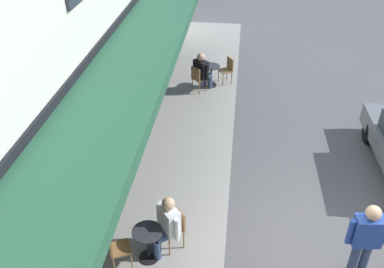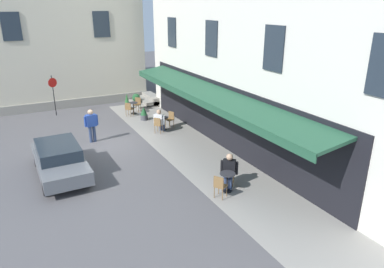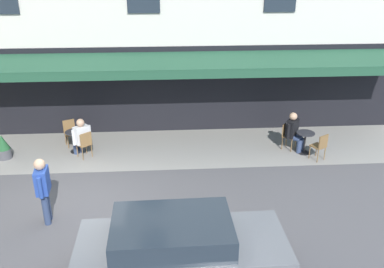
{
  "view_description": "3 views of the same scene",
  "coord_description": "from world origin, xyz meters",
  "px_view_note": "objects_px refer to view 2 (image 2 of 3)",
  "views": [
    {
      "loc": [
        6.43,
        -1.77,
        6.82
      ],
      "look_at": [
        -2.24,
        -2.8,
        1.05
      ],
      "focal_mm": 40.12,
      "sensor_mm": 36.0,
      "label": 1
    },
    {
      "loc": [
        -17.09,
        4.07,
        6.77
      ],
      "look_at": [
        -2.78,
        -3.33,
        0.88
      ],
      "focal_mm": 33.28,
      "sensor_mm": 36.0,
      "label": 2
    },
    {
      "loc": [
        -2.35,
        9.52,
        6.16
      ],
      "look_at": [
        -3.12,
        -2.16,
        1.04
      ],
      "focal_mm": 38.42,
      "sensor_mm": 36.0,
      "label": 3
    }
  ],
  "objects_px": {
    "seated_patron_in_white": "(160,120)",
    "parked_car_grey": "(60,159)",
    "cafe_table_mid_terrace": "(227,179)",
    "cafe_chair_wicker_back_row": "(170,118)",
    "potted_plant_entrance_right": "(136,99)",
    "potted_plant_under_sign": "(144,114)",
    "cafe_chair_wicker_corner_right": "(137,103)",
    "walking_pedestrian_in_blue": "(91,123)",
    "cafe_table_streetside": "(163,122)",
    "no_parking_sign": "(53,88)",
    "cafe_table_near_entrance": "(133,106)",
    "cafe_chair_wicker_facing_street": "(158,124)",
    "seated_companion_in_black": "(229,169)",
    "cafe_chair_wicker_under_awning": "(129,108)",
    "cafe_chair_wicker_near_door": "(230,171)",
    "potted_plant_entrance_left": "(127,101)",
    "cafe_chair_wicker_corner_left": "(220,185)"
  },
  "relations": [
    {
      "from": "seated_patron_in_white",
      "to": "parked_car_grey",
      "type": "relative_size",
      "value": 0.31
    },
    {
      "from": "cafe_table_mid_terrace",
      "to": "cafe_chair_wicker_back_row",
      "type": "bearing_deg",
      "value": -8.42
    },
    {
      "from": "potted_plant_entrance_right",
      "to": "potted_plant_under_sign",
      "type": "xyz_separation_m",
      "value": [
        -3.46,
        0.69,
        -0.07
      ]
    },
    {
      "from": "cafe_chair_wicker_corner_right",
      "to": "potted_plant_entrance_right",
      "type": "relative_size",
      "value": 1.07
    },
    {
      "from": "walking_pedestrian_in_blue",
      "to": "cafe_table_streetside",
      "type": "bearing_deg",
      "value": -89.02
    },
    {
      "from": "cafe_table_streetside",
      "to": "cafe_chair_wicker_back_row",
      "type": "relative_size",
      "value": 0.82
    },
    {
      "from": "cafe_table_mid_terrace",
      "to": "no_parking_sign",
      "type": "relative_size",
      "value": 0.29
    },
    {
      "from": "potted_plant_under_sign",
      "to": "no_parking_sign",
      "type": "bearing_deg",
      "value": 53.26
    },
    {
      "from": "seated_patron_in_white",
      "to": "cafe_table_near_entrance",
      "type": "bearing_deg",
      "value": 2.37
    },
    {
      "from": "cafe_chair_wicker_facing_street",
      "to": "seated_patron_in_white",
      "type": "xyz_separation_m",
      "value": [
        0.14,
        -0.16,
        0.16
      ]
    },
    {
      "from": "seated_companion_in_black",
      "to": "no_parking_sign",
      "type": "relative_size",
      "value": 0.52
    },
    {
      "from": "seated_patron_in_white",
      "to": "cafe_table_mid_terrace",
      "type": "bearing_deg",
      "value": 177.73
    },
    {
      "from": "cafe_chair_wicker_under_awning",
      "to": "cafe_table_mid_terrace",
      "type": "distance_m",
      "value": 11.1
    },
    {
      "from": "cafe_chair_wicker_under_awning",
      "to": "cafe_chair_wicker_near_door",
      "type": "bearing_deg",
      "value": -176.07
    },
    {
      "from": "cafe_chair_wicker_back_row",
      "to": "no_parking_sign",
      "type": "distance_m",
      "value": 7.96
    },
    {
      "from": "cafe_chair_wicker_under_awning",
      "to": "cafe_table_mid_terrace",
      "type": "bearing_deg",
      "value": -178.34
    },
    {
      "from": "cafe_chair_wicker_under_awning",
      "to": "walking_pedestrian_in_blue",
      "type": "xyz_separation_m",
      "value": [
        -3.47,
        3.08,
        0.48
      ]
    },
    {
      "from": "cafe_table_near_entrance",
      "to": "walking_pedestrian_in_blue",
      "type": "height_order",
      "value": "walking_pedestrian_in_blue"
    },
    {
      "from": "cafe_chair_wicker_back_row",
      "to": "potted_plant_entrance_left",
      "type": "relative_size",
      "value": 0.84
    },
    {
      "from": "walking_pedestrian_in_blue",
      "to": "potted_plant_under_sign",
      "type": "bearing_deg",
      "value": -57.64
    },
    {
      "from": "cafe_table_near_entrance",
      "to": "cafe_chair_wicker_facing_street",
      "type": "xyz_separation_m",
      "value": [
        -4.26,
        -0.01,
        0.06
      ]
    },
    {
      "from": "walking_pedestrian_in_blue",
      "to": "cafe_chair_wicker_back_row",
      "type": "bearing_deg",
      "value": -85.73
    },
    {
      "from": "cafe_chair_wicker_back_row",
      "to": "parked_car_grey",
      "type": "height_order",
      "value": "parked_car_grey"
    },
    {
      "from": "cafe_chair_wicker_facing_street",
      "to": "seated_patron_in_white",
      "type": "bearing_deg",
      "value": -49.26
    },
    {
      "from": "cafe_table_streetside",
      "to": "no_parking_sign",
      "type": "height_order",
      "value": "no_parking_sign"
    },
    {
      "from": "cafe_chair_wicker_facing_street",
      "to": "cafe_chair_wicker_near_door",
      "type": "bearing_deg",
      "value": -177.68
    },
    {
      "from": "cafe_table_near_entrance",
      "to": "cafe_chair_wicker_back_row",
      "type": "distance_m",
      "value": 3.73
    },
    {
      "from": "cafe_chair_wicker_corner_left",
      "to": "walking_pedestrian_in_blue",
      "type": "height_order",
      "value": "walking_pedestrian_in_blue"
    },
    {
      "from": "no_parking_sign",
      "to": "parked_car_grey",
      "type": "xyz_separation_m",
      "value": [
        -9.06,
        1.02,
        -1.08
      ]
    },
    {
      "from": "cafe_chair_wicker_under_awning",
      "to": "cafe_chair_wicker_corner_right",
      "type": "bearing_deg",
      "value": -44.89
    },
    {
      "from": "no_parking_sign",
      "to": "potted_plant_entrance_right",
      "type": "distance_m",
      "value": 5.56
    },
    {
      "from": "cafe_table_streetside",
      "to": "cafe_chair_wicker_facing_street",
      "type": "xyz_separation_m",
      "value": [
        -0.41,
        0.48,
        0.06
      ]
    },
    {
      "from": "cafe_chair_wicker_corner_left",
      "to": "parked_car_grey",
      "type": "height_order",
      "value": "parked_car_grey"
    },
    {
      "from": "potted_plant_entrance_right",
      "to": "parked_car_grey",
      "type": "bearing_deg",
      "value": 144.52
    },
    {
      "from": "seated_companion_in_black",
      "to": "walking_pedestrian_in_blue",
      "type": "bearing_deg",
      "value": 26.65
    },
    {
      "from": "cafe_chair_wicker_facing_street",
      "to": "potted_plant_under_sign",
      "type": "height_order",
      "value": "cafe_chair_wicker_facing_street"
    },
    {
      "from": "cafe_chair_wicker_back_row",
      "to": "parked_car_grey",
      "type": "relative_size",
      "value": 0.21
    },
    {
      "from": "cafe_chair_wicker_back_row",
      "to": "no_parking_sign",
      "type": "xyz_separation_m",
      "value": [
        5.5,
        5.62,
        1.25
      ]
    },
    {
      "from": "cafe_chair_wicker_corner_left",
      "to": "parked_car_grey",
      "type": "bearing_deg",
      "value": 46.09
    },
    {
      "from": "cafe_chair_wicker_corner_right",
      "to": "potted_plant_entrance_right",
      "type": "distance_m",
      "value": 1.48
    },
    {
      "from": "cafe_table_mid_terrace",
      "to": "no_parking_sign",
      "type": "xyz_separation_m",
      "value": [
        13.47,
        4.44,
        1.3
      ]
    },
    {
      "from": "cafe_chair_wicker_under_awning",
      "to": "cafe_chair_wicker_corner_left",
      "type": "height_order",
      "value": "same"
    },
    {
      "from": "cafe_chair_wicker_back_row",
      "to": "potted_plant_entrance_left",
      "type": "xyz_separation_m",
      "value": [
        4.92,
        1.06,
        -0.02
      ]
    },
    {
      "from": "cafe_table_streetside",
      "to": "no_parking_sign",
      "type": "xyz_separation_m",
      "value": [
        5.77,
        5.05,
        1.3
      ]
    },
    {
      "from": "cafe_chair_wicker_near_door",
      "to": "parked_car_grey",
      "type": "relative_size",
      "value": 0.21
    },
    {
      "from": "cafe_chair_wicker_corner_left",
      "to": "potted_plant_under_sign",
      "type": "relative_size",
      "value": 1.11
    },
    {
      "from": "potted_plant_entrance_right",
      "to": "potted_plant_under_sign",
      "type": "height_order",
      "value": "potted_plant_entrance_right"
    },
    {
      "from": "cafe_table_mid_terrace",
      "to": "potted_plant_entrance_right",
      "type": "relative_size",
      "value": 0.89
    },
    {
      "from": "cafe_chair_wicker_corner_right",
      "to": "cafe_table_streetside",
      "type": "xyz_separation_m",
      "value": [
        -4.3,
        -0.04,
        -0.06
      ]
    },
    {
      "from": "walking_pedestrian_in_blue",
      "to": "parked_car_grey",
      "type": "distance_m",
      "value": 3.83
    }
  ]
}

